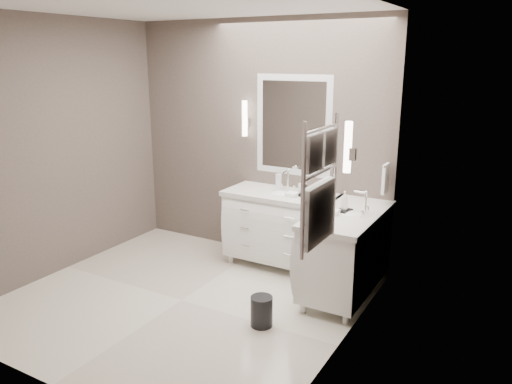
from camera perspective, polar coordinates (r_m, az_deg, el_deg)
The scene contains 21 objects.
floor at distance 5.00m, azimuth -8.48°, elevation -12.17°, with size 3.20×3.00×0.01m, color beige.
ceiling at distance 4.46m, azimuth -9.92°, elevation 20.48°, with size 3.20×3.00×0.01m, color white.
wall_back at distance 5.77m, azimuth 0.24°, elevation 5.94°, with size 3.20×0.01×2.70m, color #524742.
wall_front at distance 3.53m, azimuth -24.51°, elevation -1.44°, with size 3.20×0.01×2.70m, color #524742.
wall_left at distance 5.67m, azimuth -21.98°, elevation 4.68°, with size 0.01×3.00×2.70m, color #524742.
wall_right at distance 3.77m, azimuth 10.30°, elevation 0.70°, with size 0.01×3.00×2.70m, color #524742.
vanity_back at distance 5.53m, azimuth 2.87°, elevation -3.72°, with size 1.24×0.59×0.97m.
vanity_right at distance 4.93m, azimuth 10.29°, elevation -6.37°, with size 0.59×1.24×0.97m.
mirror_back at distance 5.52m, azimuth 4.26°, elevation 7.58°, with size 0.90×0.02×1.10m.
mirror_right at distance 4.48m, azimuth 13.68°, elevation 5.42°, with size 0.02×0.90×1.10m.
sconce_back at distance 5.73m, azimuth -1.30°, elevation 8.33°, with size 0.06×0.06×0.40m.
sconce_right at distance 3.95m, azimuth 10.45°, elevation 4.95°, with size 0.06×0.06×0.40m.
towel_bar_corner at distance 5.11m, azimuth 14.59°, elevation 1.56°, with size 0.03×0.22×0.30m.
towel_ladder at distance 3.42m, azimuth 7.21°, elevation 0.05°, with size 0.06×0.58×0.90m.
waste_bin at distance 4.46m, azimuth 0.64°, elevation -13.47°, with size 0.19×0.19×0.27m, color black.
amenity_tray_back at distance 5.33m, azimuth 5.53°, elevation -0.27°, with size 0.18×0.13×0.03m, color black.
amenity_tray_right at distance 4.83m, azimuth 10.03°, elevation -2.10°, with size 0.11×0.15×0.02m, color black.
water_bottle at distance 5.47m, azimuth 2.59°, elevation 1.07°, with size 0.07×0.07×0.19m, color silver.
soap_bottle_a at distance 5.33m, azimuth 5.35°, elevation 0.72°, with size 0.07×0.07×0.15m, color white.
soap_bottle_b at distance 5.27m, azimuth 5.71°, elevation 0.31°, with size 0.08×0.08×0.11m, color black.
soap_bottle_c at distance 4.80m, azimuth 10.09°, elevation -0.95°, with size 0.07×0.07×0.18m, color white.
Camera 1 is at (2.80, -3.45, 2.28)m, focal length 35.00 mm.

